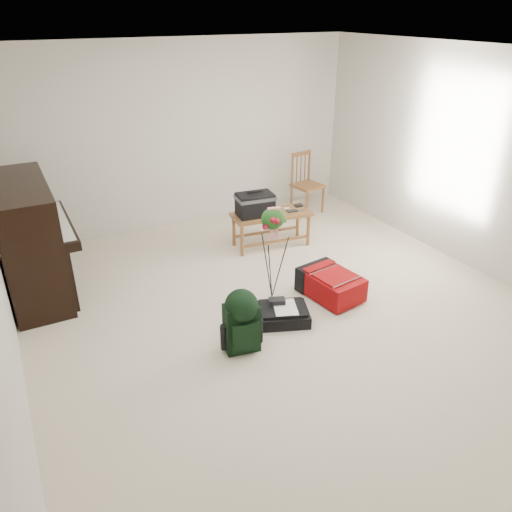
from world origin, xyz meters
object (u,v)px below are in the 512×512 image
black_duffel (282,313)px  green_backpack (242,318)px  piano (31,242)px  bench (261,208)px  dining_chair (307,184)px  flower_stand (273,254)px  red_suitcase (328,282)px

black_duffel → green_backpack: bearing=-136.3°
piano → bench: bearing=-3.4°
dining_chair → flower_stand: (-1.70, -1.97, 0.08)m
piano → green_backpack: piano is taller
bench → red_suitcase: bearing=-79.4°
dining_chair → green_backpack: dining_chair is taller
piano → dining_chair: (3.91, 0.66, -0.16)m
piano → green_backpack: bearing=-52.7°
bench → flower_stand: size_ratio=0.99×
dining_chair → black_duffel: dining_chair is taller
piano → red_suitcase: piano is taller
bench → green_backpack: (-1.17, -1.83, -0.21)m
black_duffel → dining_chair: bearing=73.8°
black_duffel → green_backpack: green_backpack is taller
red_suitcase → green_backpack: size_ratio=1.17×
piano → bench: size_ratio=1.41×
black_duffel → green_backpack: 0.67m
green_backpack → flower_stand: (0.70, 0.68, 0.18)m
dining_chair → black_duffel: 3.04m
bench → flower_stand: bearing=-105.5°
red_suitcase → flower_stand: (-0.57, 0.24, 0.37)m
green_backpack → dining_chair: bearing=56.5°
piano → bench: (2.69, -0.16, -0.04)m
black_duffel → flower_stand: flower_stand is taller
red_suitcase → black_duffel: bearing=-172.3°
dining_chair → piano: bearing=179.5°
piano → green_backpack: 2.52m
bench → black_duffel: 1.77m
bench → red_suitcase: size_ratio=1.46×
bench → flower_stand: 1.25m
bench → dining_chair: dining_chair is taller
bench → red_suitcase: (0.09, -1.39, -0.40)m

